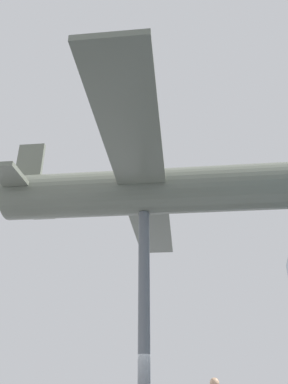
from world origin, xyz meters
name	(u,v)px	position (x,y,z in m)	size (l,w,h in m)	color
support_pylon_central	(144,315)	(0.00, 0.00, 3.70)	(0.40, 0.40, 7.39)	slate
suspended_airplane	(149,191)	(-0.03, 0.19, 8.29)	(14.89, 12.40, 3.38)	slate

